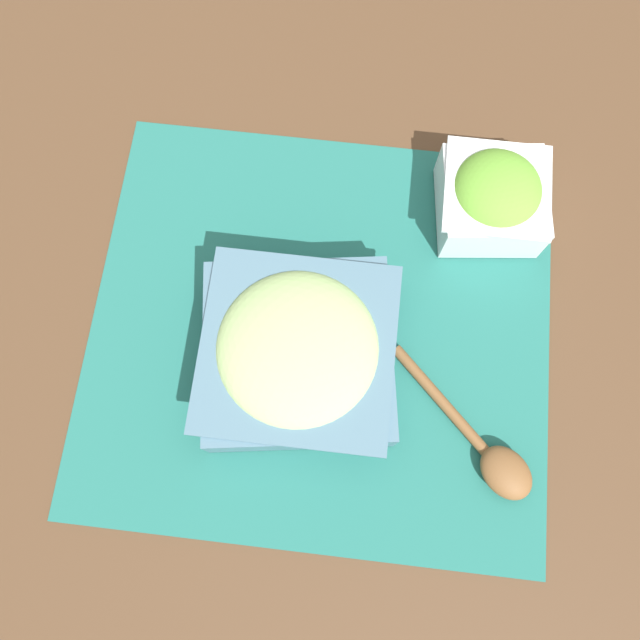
{
  "coord_description": "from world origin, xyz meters",
  "views": [
    {
      "loc": [
        -0.02,
        0.18,
        0.68
      ],
      "look_at": [
        0.0,
        0.0,
        0.03
      ],
      "focal_mm": 35.0,
      "sensor_mm": 36.0,
      "label": 1
    }
  ],
  "objects": [
    {
      "name": "placemat",
      "position": [
        0.0,
        0.0,
        0.0
      ],
      "size": [
        0.51,
        0.47,
        0.0
      ],
      "color": "#236B60",
      "rests_on": "ground_plane"
    },
    {
      "name": "wooden_spoon",
      "position": [
        -0.19,
        0.12,
        0.02
      ],
      "size": [
        0.16,
        0.16,
        0.03
      ],
      "color": "brown",
      "rests_on": "placemat"
    },
    {
      "name": "lettuce_bowl",
      "position": [
        -0.18,
        -0.16,
        0.05
      ],
      "size": [
        0.13,
        0.13,
        0.08
      ],
      "color": "white",
      "rests_on": "placemat"
    },
    {
      "name": "cucumber_bowl",
      "position": [
        0.02,
        0.04,
        0.04
      ],
      "size": [
        0.22,
        0.22,
        0.08
      ],
      "color": "slate",
      "rests_on": "placemat"
    },
    {
      "name": "ground_plane",
      "position": [
        0.0,
        0.0,
        0.0
      ],
      "size": [
        3.0,
        3.0,
        0.0
      ],
      "primitive_type": "plane",
      "color": "#513823"
    }
  ]
}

